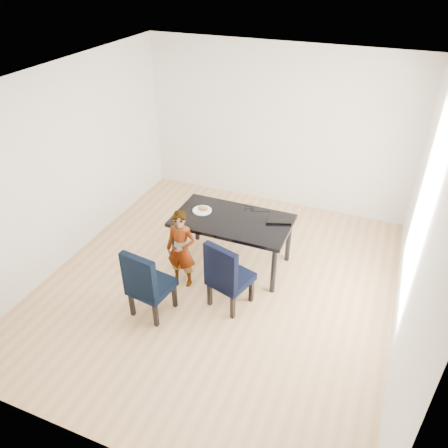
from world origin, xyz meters
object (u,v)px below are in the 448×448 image
at_px(chair_left, 151,281).
at_px(laptop, 278,219).
at_px(child, 181,249).
at_px(dining_table, 232,242).
at_px(plate, 202,210).
at_px(chair_right, 231,273).

relative_size(chair_left, laptop, 2.79).
bearing_deg(laptop, child, 20.37).
bearing_deg(dining_table, plate, 174.88).
bearing_deg(plate, chair_right, -47.36).
xyz_separation_m(chair_left, child, (0.09, 0.62, 0.07)).
distance_m(plate, laptop, 1.07).
bearing_deg(child, laptop, 36.57).
distance_m(chair_left, plate, 1.35).
relative_size(plate, laptop, 0.78).
bearing_deg(dining_table, chair_right, -69.81).
distance_m(dining_table, chair_right, 0.84).
bearing_deg(plate, dining_table, -5.12).
bearing_deg(plate, laptop, 9.24).
bearing_deg(child, plate, 87.78).
bearing_deg(dining_table, chair_left, -113.41).
relative_size(dining_table, chair_left, 1.66).
relative_size(child, plate, 4.14).
distance_m(dining_table, child, 0.82).
relative_size(dining_table, child, 1.44).
relative_size(child, laptop, 3.22).
xyz_separation_m(chair_right, child, (-0.75, 0.13, 0.07)).
height_order(chair_left, plate, chair_left).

